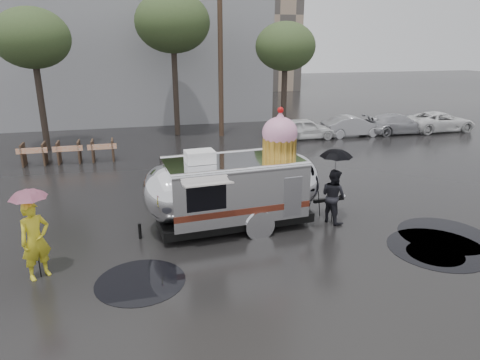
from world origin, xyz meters
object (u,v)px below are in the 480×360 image
object	(u,v)px
tripod	(312,190)
airstream_trailer	(236,186)
person_left	(35,240)
person_right	(333,196)

from	to	relation	value
tripod	airstream_trailer	bearing A→B (deg)	177.28
airstream_trailer	person_left	size ratio (longest dim) A/B	3.51
person_left	tripod	xyz separation A→B (m)	(7.83, 1.94, -0.10)
airstream_trailer	person_right	world-z (taller)	airstream_trailer
person_left	person_right	bearing A→B (deg)	-26.21
airstream_trailer	person_left	distance (m)	5.58
tripod	person_right	bearing A→B (deg)	-62.54
person_left	airstream_trailer	bearing A→B (deg)	-16.76
tripod	person_left	bearing A→B (deg)	-172.79
person_left	tripod	distance (m)	8.07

